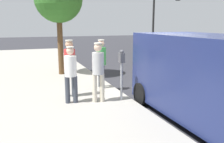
{
  "coord_description": "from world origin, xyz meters",
  "views": [
    {
      "loc": [
        4.04,
        6.8,
        2.42
      ],
      "look_at": [
        1.65,
        0.4,
        1.05
      ],
      "focal_mm": 38.47,
      "sensor_mm": 36.0,
      "label": 1
    }
  ],
  "objects_px": {
    "pedestrian_in_green": "(101,60)",
    "parked_van": "(220,80)",
    "pedestrian_in_red": "(70,64)",
    "parking_meter_near": "(122,66)",
    "traffic_light_corner": "(163,10)",
    "pedestrian_in_gray": "(98,68)",
    "pedestrian_in_white": "(71,71)"
  },
  "relations": [
    {
      "from": "parking_meter_near",
      "to": "pedestrian_in_white",
      "type": "height_order",
      "value": "pedestrian_in_white"
    },
    {
      "from": "parked_van",
      "to": "pedestrian_in_white",
      "type": "bearing_deg",
      "value": -40.72
    },
    {
      "from": "parking_meter_near",
      "to": "pedestrian_in_white",
      "type": "distance_m",
      "value": 1.48
    },
    {
      "from": "parking_meter_near",
      "to": "parked_van",
      "type": "xyz_separation_m",
      "value": [
        -1.5,
        2.26,
        -0.03
      ]
    },
    {
      "from": "pedestrian_in_white",
      "to": "parking_meter_near",
      "type": "bearing_deg",
      "value": 169.14
    },
    {
      "from": "pedestrian_in_red",
      "to": "pedestrian_in_gray",
      "type": "bearing_deg",
      "value": 128.71
    },
    {
      "from": "parking_meter_near",
      "to": "parked_van",
      "type": "distance_m",
      "value": 2.71
    },
    {
      "from": "pedestrian_in_white",
      "to": "parked_van",
      "type": "xyz_separation_m",
      "value": [
        -2.95,
        2.54,
        0.07
      ]
    },
    {
      "from": "pedestrian_in_green",
      "to": "pedestrian_in_gray",
      "type": "height_order",
      "value": "pedestrian_in_gray"
    },
    {
      "from": "pedestrian_in_white",
      "to": "pedestrian_in_gray",
      "type": "relative_size",
      "value": 0.95
    },
    {
      "from": "pedestrian_in_green",
      "to": "pedestrian_in_white",
      "type": "xyz_separation_m",
      "value": [
        1.34,
        1.32,
        -0.05
      ]
    },
    {
      "from": "parked_van",
      "to": "traffic_light_corner",
      "type": "distance_m",
      "value": 14.55
    },
    {
      "from": "pedestrian_in_green",
      "to": "traffic_light_corner",
      "type": "bearing_deg",
      "value": -132.05
    },
    {
      "from": "pedestrian_in_green",
      "to": "parked_van",
      "type": "xyz_separation_m",
      "value": [
        -1.61,
        3.87,
        0.01
      ]
    },
    {
      "from": "pedestrian_in_green",
      "to": "pedestrian_in_white",
      "type": "distance_m",
      "value": 1.89
    },
    {
      "from": "parking_meter_near",
      "to": "pedestrian_in_gray",
      "type": "distance_m",
      "value": 0.7
    },
    {
      "from": "parking_meter_near",
      "to": "traffic_light_corner",
      "type": "relative_size",
      "value": 0.29
    },
    {
      "from": "pedestrian_in_green",
      "to": "traffic_light_corner",
      "type": "distance_m",
      "value": 12.29
    },
    {
      "from": "pedestrian_in_white",
      "to": "pedestrian_in_red",
      "type": "height_order",
      "value": "pedestrian_in_red"
    },
    {
      "from": "parked_van",
      "to": "traffic_light_corner",
      "type": "height_order",
      "value": "traffic_light_corner"
    },
    {
      "from": "pedestrian_in_white",
      "to": "pedestrian_in_red",
      "type": "bearing_deg",
      "value": -98.65
    },
    {
      "from": "pedestrian_in_green",
      "to": "parked_van",
      "type": "distance_m",
      "value": 4.19
    },
    {
      "from": "pedestrian_in_gray",
      "to": "pedestrian_in_red",
      "type": "distance_m",
      "value": 1.06
    },
    {
      "from": "parking_meter_near",
      "to": "pedestrian_in_green",
      "type": "bearing_deg",
      "value": -86.16
    },
    {
      "from": "pedestrian_in_green",
      "to": "traffic_light_corner",
      "type": "relative_size",
      "value": 0.33
    },
    {
      "from": "parked_van",
      "to": "parking_meter_near",
      "type": "bearing_deg",
      "value": -56.45
    },
    {
      "from": "pedestrian_in_green",
      "to": "pedestrian_in_red",
      "type": "distance_m",
      "value": 1.42
    },
    {
      "from": "pedestrian_in_green",
      "to": "pedestrian_in_gray",
      "type": "xyz_separation_m",
      "value": [
        0.59,
        1.51,
        0.01
      ]
    },
    {
      "from": "pedestrian_in_green",
      "to": "traffic_light_corner",
      "type": "xyz_separation_m",
      "value": [
        -8.07,
        -8.95,
        2.38
      ]
    },
    {
      "from": "traffic_light_corner",
      "to": "pedestrian_in_gray",
      "type": "bearing_deg",
      "value": 50.39
    },
    {
      "from": "pedestrian_in_red",
      "to": "traffic_light_corner",
      "type": "bearing_deg",
      "value": -134.05
    },
    {
      "from": "pedestrian_in_white",
      "to": "pedestrian_in_gray",
      "type": "bearing_deg",
      "value": 166.2
    }
  ]
}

